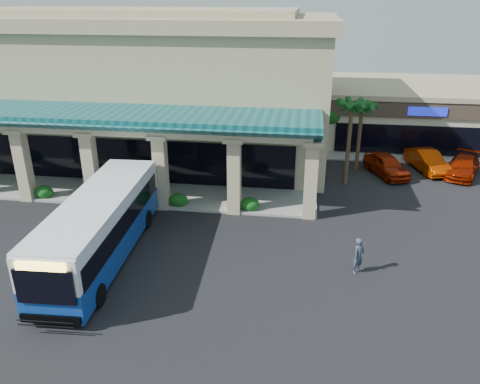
% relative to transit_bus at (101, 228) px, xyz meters
% --- Properties ---
extents(ground, '(110.00, 110.00, 0.00)m').
position_rel_transit_bus_xyz_m(ground, '(4.22, 1.00, -1.66)').
color(ground, black).
extents(main_building, '(30.80, 14.80, 11.35)m').
position_rel_transit_bus_xyz_m(main_building, '(-3.78, 17.00, 4.01)').
color(main_building, tan).
rests_on(main_building, ground).
extents(arcade, '(30.00, 6.20, 5.70)m').
position_rel_transit_bus_xyz_m(arcade, '(-3.78, 7.80, 1.19)').
color(arcade, '#0C474C').
rests_on(arcade, ground).
extents(strip_mall, '(22.50, 12.50, 4.90)m').
position_rel_transit_bus_xyz_m(strip_mall, '(22.22, 25.00, 0.79)').
color(strip_mall, beige).
rests_on(strip_mall, ground).
extents(palm_0, '(2.40, 2.40, 6.60)m').
position_rel_transit_bus_xyz_m(palm_0, '(12.72, 12.00, 1.64)').
color(palm_0, '#134818').
rests_on(palm_0, ground).
extents(palm_1, '(2.40, 2.40, 5.80)m').
position_rel_transit_bus_xyz_m(palm_1, '(13.72, 15.00, 1.24)').
color(palm_1, '#134818').
rests_on(palm_1, ground).
extents(broadleaf_tree, '(2.60, 2.60, 4.81)m').
position_rel_transit_bus_xyz_m(broadleaf_tree, '(11.72, 20.00, 0.74)').
color(broadleaf_tree, '#114C13').
rests_on(broadleaf_tree, ground).
extents(transit_bus, '(3.33, 12.01, 3.32)m').
position_rel_transit_bus_xyz_m(transit_bus, '(0.00, 0.00, 0.00)').
color(transit_bus, '#12409F').
rests_on(transit_bus, ground).
extents(pedestrian, '(0.76, 0.77, 1.80)m').
position_rel_transit_bus_xyz_m(pedestrian, '(12.58, 0.42, -0.76)').
color(pedestrian, '#394458').
rests_on(pedestrian, ground).
extents(car_silver, '(3.38, 4.89, 1.55)m').
position_rel_transit_bus_xyz_m(car_silver, '(15.79, 14.21, -0.89)').
color(car_silver, '#931F05').
rests_on(car_silver, ground).
extents(car_white, '(2.83, 4.90, 1.53)m').
position_rel_transit_bus_xyz_m(car_white, '(18.95, 15.64, -0.90)').
color(car_white, '#A62D00').
rests_on(car_white, ground).
extents(car_red, '(3.73, 5.20, 1.40)m').
position_rel_transit_bus_xyz_m(car_red, '(21.34, 14.92, -0.96)').
color(car_red, '#8A1801').
rests_on(car_red, ground).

